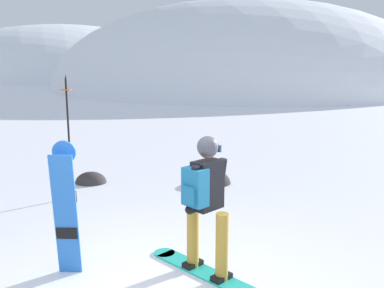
# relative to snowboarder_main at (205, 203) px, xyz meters

# --- Properties ---
(ridge_peak_main) EXTENTS (28.92, 26.03, 12.94)m
(ridge_peak_main) POSITION_rel_snowboarder_main_xyz_m (2.85, 29.83, -0.92)
(ridge_peak_main) COLOR white
(ridge_peak_main) RESTS_ON ground
(ridge_peak_far) EXTENTS (29.02, 26.11, 10.90)m
(ridge_peak_far) POSITION_rel_snowboarder_main_xyz_m (-15.57, 43.43, -0.92)
(ridge_peak_far) COLOR white
(ridge_peak_far) RESTS_ON ground
(snowboarder_main) EXTENTS (1.42, 1.35, 1.71)m
(snowboarder_main) POSITION_rel_snowboarder_main_xyz_m (0.00, 0.00, 0.00)
(snowboarder_main) COLOR #23B7A3
(snowboarder_main) RESTS_ON ground
(spare_snowboard) EXTENTS (0.28, 0.19, 1.65)m
(spare_snowboard) POSITION_rel_snowboarder_main_xyz_m (-1.65, -0.03, -0.08)
(spare_snowboard) COLOR blue
(spare_snowboard) RESTS_ON ground
(piste_marker_near) EXTENTS (0.20, 0.20, 2.26)m
(piste_marker_near) POSITION_rel_snowboarder_main_xyz_m (-2.47, 2.83, 0.36)
(piste_marker_near) COLOR black
(piste_marker_near) RESTS_ON ground
(rock_dark) EXTENTS (0.78, 0.66, 0.54)m
(rock_dark) POSITION_rel_snowboarder_main_xyz_m (0.12, 3.88, -0.92)
(rock_dark) COLOR #383333
(rock_dark) RESTS_ON ground
(rock_mid) EXTENTS (0.64, 0.55, 0.45)m
(rock_mid) POSITION_rel_snowboarder_main_xyz_m (-2.38, 3.84, -0.92)
(rock_mid) COLOR #383333
(rock_mid) RESTS_ON ground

